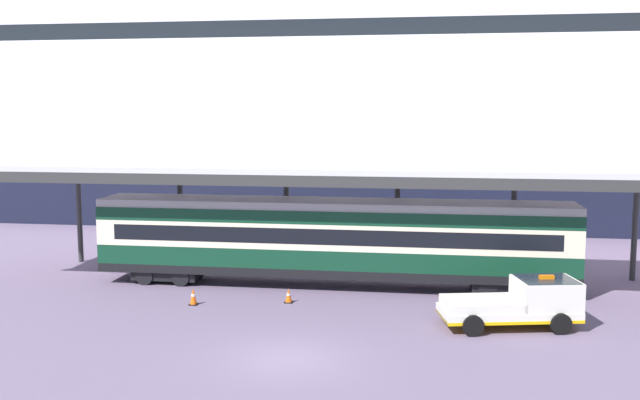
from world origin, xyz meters
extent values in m
plane|color=slate|center=(0.00, 0.00, 0.00)|extent=(400.00, 400.00, 0.00)
cube|color=black|center=(-4.82, 41.09, 1.83)|extent=(134.02, 31.79, 3.65)
cube|color=silver|center=(-4.82, 41.09, 7.92)|extent=(134.02, 31.79, 8.52)
cube|color=silver|center=(-4.82, 41.09, 13.77)|extent=(123.30, 29.25, 3.18)
cube|color=black|center=(-4.82, 26.51, 13.93)|extent=(117.94, 0.12, 1.15)
cube|color=silver|center=(-4.82, 41.09, 16.95)|extent=(118.37, 28.08, 3.18)
cube|color=silver|center=(0.22, 10.58, 5.63)|extent=(34.65, 6.46, 0.25)
cube|color=#303030|center=(0.22, 7.45, 5.26)|extent=(34.65, 0.20, 0.50)
cylinder|color=#303030|center=(-14.22, 13.41, 2.75)|extent=(0.28, 0.28, 5.51)
cylinder|color=#303030|center=(-8.45, 13.41, 2.75)|extent=(0.28, 0.28, 5.51)
cylinder|color=#303030|center=(-2.67, 13.41, 2.75)|extent=(0.28, 0.28, 5.51)
cylinder|color=#303030|center=(3.10, 13.41, 2.75)|extent=(0.28, 0.28, 5.51)
cylinder|color=#303030|center=(8.88, 13.41, 2.75)|extent=(0.28, 0.28, 5.51)
cylinder|color=#303030|center=(14.65, 13.41, 2.75)|extent=(0.28, 0.28, 5.51)
cube|color=black|center=(0.22, 10.08, 0.85)|extent=(22.29, 2.80, 0.40)
cube|color=#0F3823|center=(0.22, 10.08, 1.50)|extent=(22.29, 2.80, 0.90)
cube|color=beige|center=(0.22, 10.08, 2.55)|extent=(22.29, 2.80, 1.20)
cube|color=black|center=(0.22, 8.71, 2.60)|extent=(20.51, 0.08, 0.72)
cube|color=#0F3823|center=(0.22, 10.08, 3.45)|extent=(22.29, 2.80, 0.60)
cube|color=#A1A1A1|center=(0.22, 10.08, 3.93)|extent=(22.29, 2.69, 0.36)
cube|color=black|center=(-7.81, 10.08, 0.45)|extent=(3.20, 2.35, 0.50)
cylinder|color=black|center=(-8.71, 8.91, 0.42)|extent=(0.84, 0.12, 0.84)
cylinder|color=black|center=(-6.91, 8.91, 0.42)|extent=(0.84, 0.12, 0.84)
cube|color=black|center=(8.24, 10.08, 0.45)|extent=(3.20, 2.35, 0.50)
cylinder|color=black|center=(7.34, 8.91, 0.42)|extent=(0.84, 0.12, 0.84)
cylinder|color=black|center=(9.14, 8.91, 0.42)|extent=(0.84, 0.12, 0.84)
cube|color=silver|center=(7.76, 4.67, 0.58)|extent=(5.51, 3.07, 0.36)
cube|color=#F2B20C|center=(7.76, 4.67, 0.45)|extent=(5.51, 3.09, 0.12)
cube|color=silver|center=(9.18, 4.98, 1.31)|extent=(2.65, 2.37, 1.10)
cube|color=#19232D|center=(9.18, 4.98, 1.66)|extent=(2.43, 2.24, 0.44)
cube|color=orange|center=(9.18, 4.98, 1.94)|extent=(0.59, 0.32, 0.16)
cube|color=silver|center=(6.74, 4.44, 0.94)|extent=(3.26, 2.50, 0.36)
cylinder|color=black|center=(9.17, 6.00, 0.40)|extent=(0.84, 0.42, 0.80)
cylinder|color=black|center=(9.60, 4.05, 0.40)|extent=(0.84, 0.42, 0.80)
cylinder|color=black|center=(5.92, 5.29, 0.40)|extent=(0.84, 0.42, 0.80)
cylinder|color=black|center=(6.35, 3.33, 0.40)|extent=(0.84, 0.42, 0.80)
cube|color=black|center=(-1.29, 6.86, 0.02)|extent=(0.36, 0.36, 0.04)
cone|color=#EA590F|center=(-1.29, 6.86, 0.34)|extent=(0.30, 0.30, 0.59)
cylinder|color=white|center=(-1.29, 6.86, 0.36)|extent=(0.17, 0.17, 0.08)
cube|color=black|center=(-5.27, 5.91, 0.02)|extent=(0.36, 0.36, 0.04)
cone|color=#EA590F|center=(-5.27, 5.91, 0.39)|extent=(0.30, 0.30, 0.70)
cylinder|color=white|center=(-5.27, 5.91, 0.43)|extent=(0.17, 0.17, 0.10)
camera|label=1|loc=(4.53, -22.75, 8.32)|focal=40.00mm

